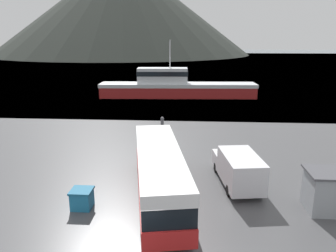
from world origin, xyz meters
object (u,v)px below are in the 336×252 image
at_px(tour_bus, 159,172).
at_px(delivery_van, 238,168).
at_px(fishing_boat, 175,86).
at_px(dock_kiosk, 332,191).
at_px(storage_bin, 82,199).

height_order(tour_bus, delivery_van, tour_bus).
relative_size(fishing_boat, dock_kiosk, 8.75).
bearing_deg(fishing_boat, tour_bus, -1.71).
distance_m(tour_bus, dock_kiosk, 9.82).
distance_m(storage_bin, dock_kiosk, 14.14).
bearing_deg(fishing_boat, dock_kiosk, 13.30).
distance_m(delivery_van, fishing_boat, 33.61).
height_order(fishing_boat, dock_kiosk, fishing_boat).
relative_size(delivery_van, storage_bin, 5.05).
relative_size(storage_bin, dock_kiosk, 0.42).
relative_size(tour_bus, storage_bin, 9.51).
relative_size(delivery_van, fishing_boat, 0.24).
distance_m(fishing_boat, storage_bin, 37.03).
height_order(delivery_van, fishing_boat, fishing_boat).
bearing_deg(tour_bus, dock_kiosk, -14.01).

